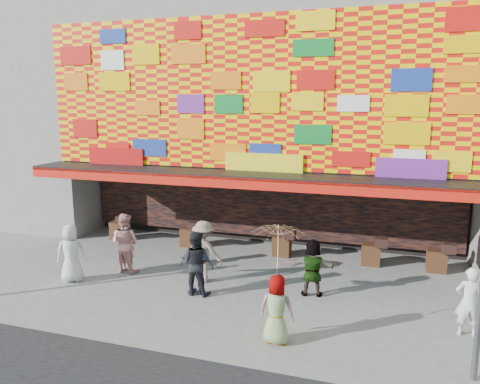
% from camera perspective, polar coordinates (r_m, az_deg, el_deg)
% --- Properties ---
extents(ground, '(90.00, 90.00, 0.00)m').
position_cam_1_polar(ground, '(12.75, -4.17, -13.64)').
color(ground, slate).
rests_on(ground, ground).
extents(shop_building, '(15.20, 9.40, 10.00)m').
position_cam_1_polar(shop_building, '(19.40, 4.84, 10.77)').
color(shop_building, gray).
rests_on(shop_building, ground).
extents(neighbor_left, '(11.00, 8.00, 12.00)m').
position_cam_1_polar(neighbor_left, '(25.57, -25.59, 11.54)').
color(neighbor_left, gray).
rests_on(neighbor_left, ground).
extents(ped_a, '(1.03, 0.91, 1.76)m').
position_cam_1_polar(ped_a, '(14.85, -19.88, -7.03)').
color(ped_a, silver).
rests_on(ped_a, ground).
extents(ped_b, '(0.59, 0.42, 1.51)m').
position_cam_1_polar(ped_b, '(15.26, -13.60, -6.66)').
color(ped_b, '#D4898E').
rests_on(ped_b, ground).
extents(ped_c, '(0.91, 0.72, 1.82)m').
position_cam_1_polar(ped_c, '(13.16, -5.45, -8.58)').
color(ped_c, black).
rests_on(ped_c, ground).
extents(ped_d, '(1.28, 0.84, 1.85)m').
position_cam_1_polar(ped_d, '(14.03, -4.44, -7.22)').
color(ped_d, gray).
rests_on(ped_d, ground).
extents(ped_e, '(0.97, 0.43, 1.64)m').
position_cam_1_polar(ped_e, '(13.18, -5.30, -8.96)').
color(ped_e, '#3A3F66').
rests_on(ped_e, ground).
extents(ped_f, '(1.55, 0.71, 1.61)m').
position_cam_1_polar(ped_f, '(13.20, 8.82, -9.10)').
color(ped_f, gray).
rests_on(ped_f, ground).
extents(ped_g, '(0.78, 0.51, 1.58)m').
position_cam_1_polar(ped_g, '(10.68, 4.48, -14.09)').
color(ped_g, gray).
rests_on(ped_g, ground).
extents(ped_h, '(0.61, 0.41, 1.64)m').
position_cam_1_polar(ped_h, '(12.14, 26.14, -11.92)').
color(ped_h, silver).
rests_on(ped_h, ground).
extents(ped_i, '(0.95, 0.76, 1.89)m').
position_cam_1_polar(ped_i, '(15.20, -13.85, -6.02)').
color(ped_i, tan).
rests_on(ped_i, ground).
extents(parasol, '(1.23, 1.25, 1.99)m').
position_cam_1_polar(parasol, '(10.16, 4.61, -6.77)').
color(parasol, '#FFE1A0').
rests_on(parasol, ground).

